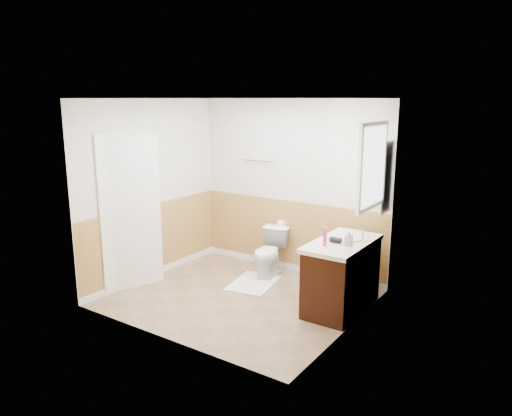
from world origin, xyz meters
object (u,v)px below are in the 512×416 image
Objects in this scene: toilet at (269,253)px; lotion_bottle at (325,237)px; vanity_cabinet at (342,277)px; soap_dispenser at (349,238)px; bath_mat at (254,283)px.

lotion_bottle reaches higher than toilet.
soap_dispenser is at bearing -43.95° from vanity_cabinet.
toilet is at bearing 148.53° from lotion_bottle.
bath_mat is 3.64× the size of lotion_bottle.
toilet is at bearing 160.70° from vanity_cabinet.
vanity_cabinet is at bearing 70.78° from lotion_bottle.
vanity_cabinet is 6.37× the size of soap_dispenser.
bath_mat is at bearing -100.50° from toilet.
soap_dispenser is (0.12, -0.12, 0.54)m from vanity_cabinet.
vanity_cabinet reaches higher than toilet.
vanity_cabinet is 0.64m from lotion_bottle.
lotion_bottle reaches higher than vanity_cabinet.
vanity_cabinet is at bearing -3.10° from bath_mat.
soap_dispenser is (1.45, -0.19, 0.93)m from bath_mat.
lotion_bottle reaches higher than soap_dispenser.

